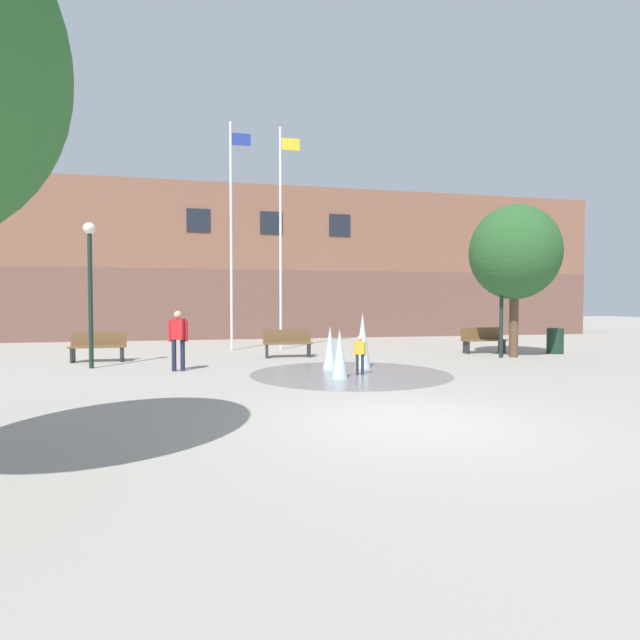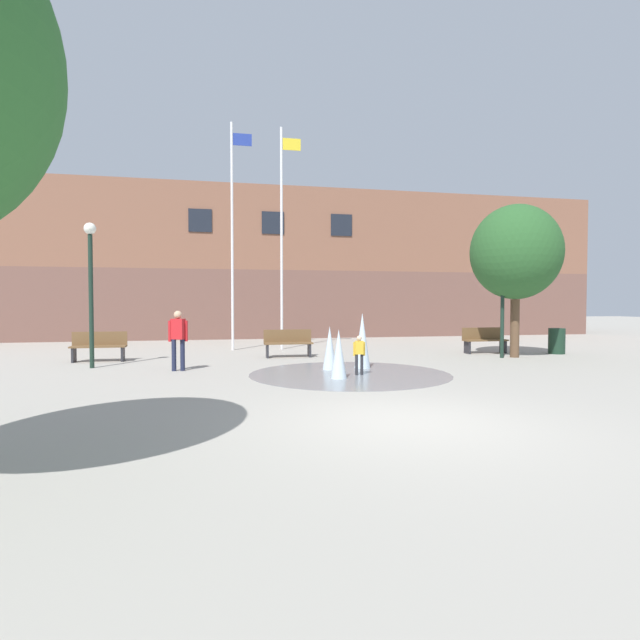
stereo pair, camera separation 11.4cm
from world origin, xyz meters
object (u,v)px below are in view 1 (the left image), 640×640
at_px(lamp_post_left_lane, 90,274).
at_px(lamp_post_right_lane, 502,277).
at_px(street_tree_near_building, 515,253).
at_px(park_bench_near_trashcan, 483,340).
at_px(park_bench_under_right_flagpole, 288,343).
at_px(trash_can, 555,341).
at_px(teen_by_trashcan, 178,336).
at_px(child_with_pink_shirt, 360,352).
at_px(flagpole_right, 281,232).
at_px(park_bench_center, 98,346).
at_px(flagpole_left, 232,230).

relative_size(lamp_post_left_lane, lamp_post_right_lane, 0.98).
bearing_deg(street_tree_near_building, park_bench_near_trashcan, 99.80).
height_order(park_bench_under_right_flagpole, trash_can, park_bench_under_right_flagpole).
bearing_deg(street_tree_near_building, lamp_post_left_lane, -179.86).
distance_m(park_bench_under_right_flagpole, teen_by_trashcan, 4.30).
xyz_separation_m(park_bench_near_trashcan, child_with_pink_shirt, (-5.92, -4.29, 0.10)).
bearing_deg(flagpole_right, park_bench_center, -154.54).
relative_size(flagpole_left, street_tree_near_building, 1.71).
height_order(flagpole_right, lamp_post_right_lane, flagpole_right).
height_order(flagpole_left, lamp_post_left_lane, flagpole_left).
distance_m(teen_by_trashcan, lamp_post_left_lane, 3.09).
bearing_deg(child_with_pink_shirt, park_bench_near_trashcan, -133.06).
xyz_separation_m(flagpole_right, street_tree_near_building, (7.12, -4.44, -1.05)).
bearing_deg(lamp_post_right_lane, street_tree_near_building, 7.97).
xyz_separation_m(park_bench_near_trashcan, flagpole_left, (-8.74, 2.99, 4.05)).
xyz_separation_m(park_bench_near_trashcan, street_tree_near_building, (0.25, -1.45, 2.97)).
height_order(park_bench_near_trashcan, teen_by_trashcan, teen_by_trashcan).
distance_m(child_with_pink_shirt, flagpole_left, 8.76).
bearing_deg(park_bench_near_trashcan, teen_by_trashcan, -166.14).
height_order(park_bench_center, trash_can, park_bench_center).
bearing_deg(park_bench_center, lamp_post_right_lane, -7.36).
relative_size(teen_by_trashcan, street_tree_near_building, 0.32).
height_order(park_bench_center, street_tree_near_building, street_tree_near_building).
distance_m(park_bench_under_right_flagpole, child_with_pink_shirt, 4.57).
bearing_deg(street_tree_near_building, trash_can, 18.68).
bearing_deg(flagpole_left, lamp_post_right_lane, -28.01).
height_order(teen_by_trashcan, flagpole_right, flagpole_right).
height_order(child_with_pink_shirt, teen_by_trashcan, teen_by_trashcan).
xyz_separation_m(teen_by_trashcan, lamp_post_right_lane, (10.13, 1.04, 1.72)).
relative_size(child_with_pink_shirt, flagpole_right, 0.12).
bearing_deg(teen_by_trashcan, park_bench_center, 158.03).
bearing_deg(lamp_post_left_lane, lamp_post_right_lane, -0.18).
xyz_separation_m(park_bench_center, street_tree_near_building, (13.16, -1.56, 2.97)).
distance_m(child_with_pink_shirt, lamp_post_right_lane, 6.64).
xyz_separation_m(park_bench_under_right_flagpole, flagpole_left, (-1.68, 2.86, 4.05)).
distance_m(park_bench_center, flagpole_left, 6.49).
relative_size(park_bench_center, teen_by_trashcan, 1.01).
distance_m(park_bench_center, child_with_pink_shirt, 8.26).
xyz_separation_m(flagpole_left, lamp_post_right_lane, (8.48, -4.51, -1.88)).
height_order(park_bench_center, park_bench_under_right_flagpole, same).
bearing_deg(child_with_pink_shirt, park_bench_under_right_flagpole, -64.56).
bearing_deg(teen_by_trashcan, trash_can, 32.86).
distance_m(park_bench_near_trashcan, flagpole_left, 10.09).
bearing_deg(teen_by_trashcan, child_with_pink_shirt, 3.49).
height_order(park_bench_center, child_with_pink_shirt, child_with_pink_shirt).
bearing_deg(street_tree_near_building, teen_by_trashcan, -174.02).
xyz_separation_m(lamp_post_left_lane, trash_can, (15.14, 0.75, -2.15)).
height_order(park_bench_under_right_flagpole, lamp_post_right_lane, lamp_post_right_lane).
distance_m(park_bench_under_right_flagpole, lamp_post_right_lane, 7.33).
bearing_deg(park_bench_under_right_flagpole, park_bench_near_trashcan, -1.09).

